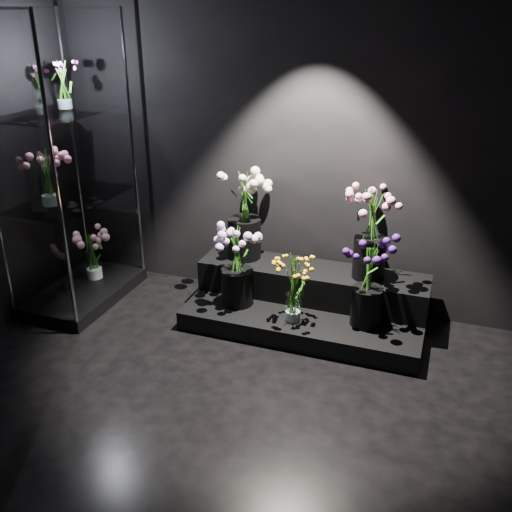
% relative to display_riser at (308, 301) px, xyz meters
% --- Properties ---
extents(floor, '(4.00, 4.00, 0.00)m').
position_rel_display_riser_xyz_m(floor, '(-0.30, -1.63, -0.17)').
color(floor, black).
rests_on(floor, ground).
extents(wall_back, '(4.00, 0.00, 4.00)m').
position_rel_display_riser_xyz_m(wall_back, '(-0.30, 0.37, 1.23)').
color(wall_back, black).
rests_on(wall_back, floor).
extents(display_riser, '(1.87, 0.83, 0.42)m').
position_rel_display_riser_xyz_m(display_riser, '(0.00, 0.00, 0.00)').
color(display_riser, black).
rests_on(display_riser, floor).
extents(display_case, '(0.65, 1.08, 2.37)m').
position_rel_display_riser_xyz_m(display_case, '(-1.96, -0.29, 1.01)').
color(display_case, black).
rests_on(display_case, floor).
extents(bouquet_orange_bells, '(0.28, 0.28, 0.55)m').
position_rel_display_riser_xyz_m(bouquet_orange_bells, '(-0.04, -0.31, 0.27)').
color(bouquet_orange_bells, white).
rests_on(bouquet_orange_bells, display_riser).
extents(bouquet_lilac, '(0.46, 0.46, 0.66)m').
position_rel_display_riser_xyz_m(bouquet_lilac, '(-0.54, -0.19, 0.35)').
color(bouquet_lilac, black).
rests_on(bouquet_lilac, display_riser).
extents(bouquet_purple, '(0.40, 0.40, 0.70)m').
position_rel_display_riser_xyz_m(bouquet_purple, '(0.49, -0.18, 0.37)').
color(bouquet_purple, black).
rests_on(bouquet_purple, display_riser).
extents(bouquet_cream_roses, '(0.47, 0.47, 0.74)m').
position_rel_display_riser_xyz_m(bouquet_cream_roses, '(-0.60, 0.15, 0.67)').
color(bouquet_cream_roses, black).
rests_on(bouquet_cream_roses, display_riser).
extents(bouquet_pink_roses, '(0.45, 0.45, 0.72)m').
position_rel_display_riser_xyz_m(bouquet_pink_roses, '(0.45, 0.11, 0.66)').
color(bouquet_pink_roses, black).
rests_on(bouquet_pink_roses, display_riser).
extents(bouquet_case_pink, '(0.31, 0.31, 0.46)m').
position_rel_display_riser_xyz_m(bouquet_case_pink, '(-2.00, -0.48, 0.99)').
color(bouquet_case_pink, white).
rests_on(bouquet_case_pink, display_case).
extents(bouquet_case_magenta, '(0.25, 0.25, 0.37)m').
position_rel_display_riser_xyz_m(bouquet_case_magenta, '(-2.00, -0.15, 1.64)').
color(bouquet_case_magenta, white).
rests_on(bouquet_case_magenta, display_case).
extents(bouquet_case_base_pink, '(0.35, 0.35, 0.46)m').
position_rel_display_riser_xyz_m(bouquet_case_base_pink, '(-1.96, -0.10, 0.18)').
color(bouquet_case_base_pink, white).
rests_on(bouquet_case_base_pink, display_case).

